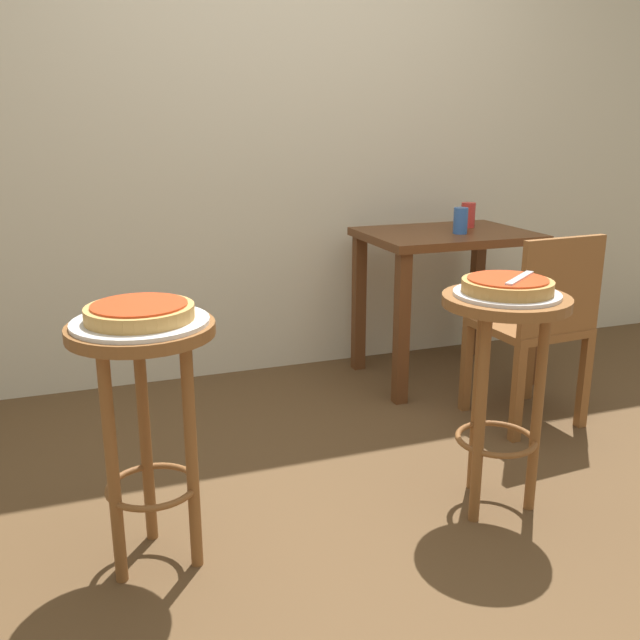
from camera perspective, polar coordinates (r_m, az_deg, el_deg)
ground_plane at (r=2.51m, az=8.24°, el=-15.40°), size 6.00×6.00×0.00m
back_wall at (r=3.68m, az=-3.53°, el=19.06°), size 6.00×0.10×3.00m
stool_foreground at (r=2.39m, az=14.60°, el=-2.57°), size 0.41×0.41×0.76m
serving_plate_foreground at (r=2.33m, az=14.94°, el=2.06°), size 0.34×0.34×0.01m
pizza_foreground at (r=2.33m, az=14.99°, el=2.74°), size 0.29×0.29×0.05m
stool_middle at (r=2.07m, az=-14.01°, el=-5.42°), size 0.41×0.41×0.76m
serving_plate_middle at (r=2.01m, az=-14.39°, el=-0.14°), size 0.38×0.38×0.01m
pizza_middle at (r=2.00m, az=-14.45°, el=0.64°), size 0.30×0.30×0.05m
dining_table at (r=3.60m, az=10.12°, el=4.72°), size 0.82×0.61×0.76m
cup_near_edge at (r=3.51m, az=11.35°, el=7.92°), size 0.07×0.07×0.13m
cup_far_edge at (r=3.73m, az=11.94°, el=8.35°), size 0.07×0.07×0.13m
condiment_shaker at (r=3.57m, az=11.43°, el=7.71°), size 0.04×0.04×0.09m
wooden_chair at (r=3.14m, az=17.34°, el=-0.20°), size 0.43×0.43×0.85m
pizza_server_knife at (r=2.32m, az=15.92°, el=3.31°), size 0.19×0.15×0.01m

